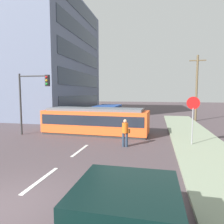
% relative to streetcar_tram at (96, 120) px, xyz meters
% --- Properties ---
extents(ground_plane, '(120.00, 120.00, 0.00)m').
position_rel_streetcar_tram_xyz_m(ground_plane, '(0.54, -0.76, -1.06)').
color(ground_plane, '#4D4045').
extents(sidewalk_curb_right, '(3.20, 36.00, 0.14)m').
position_rel_streetcar_tram_xyz_m(sidewalk_curb_right, '(7.34, -4.76, -0.99)').
color(sidewalk_curb_right, gray).
rests_on(sidewalk_curb_right, ground).
extents(lane_stripe_1, '(0.16, 2.40, 0.01)m').
position_rel_streetcar_tram_xyz_m(lane_stripe_1, '(0.54, -8.76, -1.06)').
color(lane_stripe_1, silver).
rests_on(lane_stripe_1, ground).
extents(lane_stripe_2, '(0.16, 2.40, 0.01)m').
position_rel_streetcar_tram_xyz_m(lane_stripe_2, '(0.54, -4.76, -1.06)').
color(lane_stripe_2, silver).
rests_on(lane_stripe_2, ground).
extents(lane_stripe_3, '(0.16, 2.40, 0.01)m').
position_rel_streetcar_tram_xyz_m(lane_stripe_3, '(0.54, 6.00, -1.06)').
color(lane_stripe_3, silver).
rests_on(lane_stripe_3, ground).
extents(lane_stripe_4, '(0.16, 2.40, 0.01)m').
position_rel_streetcar_tram_xyz_m(lane_stripe_4, '(0.54, 12.00, -1.06)').
color(lane_stripe_4, silver).
rests_on(lane_stripe_4, ground).
extents(corner_building, '(17.27, 17.09, 16.00)m').
position_rel_streetcar_tram_xyz_m(corner_building, '(-14.18, 11.98, 6.94)').
color(corner_building, slate).
rests_on(corner_building, ground).
extents(streetcar_tram, '(8.39, 2.88, 2.06)m').
position_rel_streetcar_tram_xyz_m(streetcar_tram, '(0.00, 0.00, 0.00)').
color(streetcar_tram, '#F25722').
rests_on(streetcar_tram, ground).
extents(city_bus, '(2.62, 5.70, 1.78)m').
position_rel_streetcar_tram_xyz_m(city_bus, '(-0.87, 7.52, -0.04)').
color(city_bus, '#1E4192').
rests_on(city_bus, ground).
extents(pedestrian_crossing, '(0.47, 0.36, 1.67)m').
position_rel_streetcar_tram_xyz_m(pedestrian_crossing, '(2.90, -3.42, -0.12)').
color(pedestrian_crossing, '#253345').
rests_on(pedestrian_crossing, ground).
extents(stop_sign, '(0.76, 0.07, 2.88)m').
position_rel_streetcar_tram_xyz_m(stop_sign, '(6.84, -2.49, 1.13)').
color(stop_sign, gray).
rests_on(stop_sign, sidewalk_curb_right).
extents(traffic_light_mast, '(2.55, 0.33, 4.70)m').
position_rel_streetcar_tram_xyz_m(traffic_light_mast, '(-4.54, -1.53, 2.23)').
color(traffic_light_mast, '#333333').
rests_on(traffic_light_mast, ground).
extents(utility_pole_mid, '(1.80, 0.24, 7.49)m').
position_rel_streetcar_tram_xyz_m(utility_pole_mid, '(9.15, 9.62, 2.86)').
color(utility_pole_mid, brown).
rests_on(utility_pole_mid, ground).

